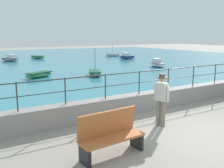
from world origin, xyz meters
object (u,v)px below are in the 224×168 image
object	(u,v)px
boat_3	(157,64)
boat_6	(127,57)
boat_1	(113,55)
boat_2	(39,74)
boat_4	(10,59)
person_walking	(161,97)
bench_main	(110,134)
boat_0	(95,73)
boat_7	(38,57)

from	to	relation	value
boat_3	boat_6	bearing A→B (deg)	75.19
boat_1	boat_2	world-z (taller)	boat_1
boat_4	person_walking	bearing A→B (deg)	-88.92
boat_4	bench_main	bearing A→B (deg)	-94.61
boat_0	boat_2	xyz separation A→B (m)	(-3.73, 1.34, -0.01)
boat_1	boat_3	distance (m)	12.94
boat_3	boat_7	distance (m)	16.01
boat_3	boat_4	world-z (taller)	same
boat_2	boat_3	distance (m)	11.13
bench_main	boat_4	size ratio (longest dim) A/B	0.74
bench_main	boat_3	xyz separation A→B (m)	(12.86, 12.94, -0.23)
boat_0	boat_4	bearing A→B (deg)	103.56
person_walking	boat_0	bearing A→B (deg)	74.15
boat_6	boat_4	bearing A→B (deg)	161.32
bench_main	boat_2	distance (m)	12.78
boat_1	person_walking	bearing A→B (deg)	-118.23
bench_main	boat_3	size ratio (longest dim) A/B	0.70
boat_3	boat_7	world-z (taller)	boat_3
bench_main	boat_0	distance (m)	12.57
boat_7	boat_4	bearing A→B (deg)	-153.67
boat_2	boat_7	xyz separation A→B (m)	(3.87, 14.54, 0.00)
boat_2	boat_3	size ratio (longest dim) A/B	1.00
boat_7	bench_main	bearing A→B (deg)	-101.64
boat_0	boat_6	world-z (taller)	boat_0
bench_main	boat_4	xyz separation A→B (m)	(2.05, 25.44, -0.23)
boat_4	boat_7	size ratio (longest dim) A/B	0.96
bench_main	person_walking	bearing A→B (deg)	20.46
boat_1	boat_6	xyz separation A→B (m)	(-0.72, -4.49, 0.07)
boat_0	boat_1	world-z (taller)	boat_0
boat_0	boat_4	world-z (taller)	boat_0
boat_6	boat_7	xyz separation A→B (m)	(-9.40, 6.14, -0.07)
boat_1	boat_2	bearing A→B (deg)	-137.35
bench_main	boat_7	distance (m)	27.77
boat_1	boat_3	bearing A→B (deg)	-102.81
person_walking	boat_6	xyz separation A→B (m)	(12.49, 20.13, -0.65)
boat_3	boat_0	bearing A→B (deg)	-167.66
bench_main	boat_4	bearing A→B (deg)	85.39
boat_2	boat_7	distance (m)	15.05
boat_2	boat_6	size ratio (longest dim) A/B	1.07
person_walking	boat_4	world-z (taller)	person_walking
boat_2	boat_3	xyz separation A→B (m)	(11.13, 0.28, 0.07)
person_walking	boat_0	size ratio (longest dim) A/B	0.71
bench_main	boat_7	size ratio (longest dim) A/B	0.71
boat_4	boat_6	world-z (taller)	same
person_walking	boat_1	distance (m)	27.95
person_walking	boat_0	distance (m)	10.81
boat_4	boat_7	world-z (taller)	boat_4
boat_0	boat_6	bearing A→B (deg)	45.59
person_walking	boat_1	bearing A→B (deg)	61.77
boat_1	boat_7	size ratio (longest dim) A/B	1.00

